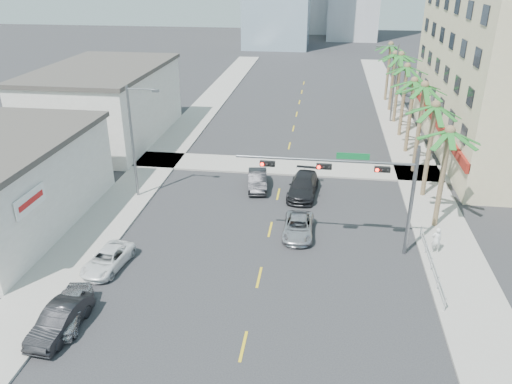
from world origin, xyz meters
TOP-DOWN VIEW (x-y plane):
  - ground at (0.00, 0.00)m, footprint 260.00×260.00m
  - sidewalk_right at (12.00, 20.00)m, footprint 4.00×120.00m
  - sidewalk_left at (-12.00, 20.00)m, footprint 4.00×120.00m
  - sidewalk_cross at (0.00, 22.00)m, footprint 80.00×4.00m
  - building_left_far at (-19.50, 28.00)m, footprint 11.00×18.00m
  - traffic_signal_mast at (5.78, 7.95)m, footprint 11.12×0.54m
  - palm_tree_0 at (11.60, 12.00)m, footprint 4.80×4.80m
  - palm_tree_1 at (11.60, 17.20)m, footprint 4.80×4.80m
  - palm_tree_2 at (11.60, 22.40)m, footprint 4.80×4.80m
  - palm_tree_3 at (11.60, 27.60)m, footprint 4.80×4.80m
  - palm_tree_4 at (11.60, 32.80)m, footprint 4.80×4.80m
  - palm_tree_5 at (11.60, 38.00)m, footprint 4.80×4.80m
  - palm_tree_6 at (11.60, 43.20)m, footprint 4.80×4.80m
  - palm_tree_7 at (11.60, 48.40)m, footprint 4.80×4.80m
  - streetlight_left at (-11.00, 14.00)m, footprint 2.55×0.25m
  - streetlight_right at (11.00, 38.00)m, footprint 2.55×0.25m
  - guardrail at (10.30, 6.00)m, footprint 0.08×8.08m
  - car_parked_near at (-9.40, -1.30)m, footprint 2.23×4.35m
  - car_parked_mid at (-9.40, -2.17)m, footprint 1.87×4.45m
  - car_parked_far at (-9.40, 3.79)m, footprint 2.44×4.39m
  - car_lane_left at (-1.85, 16.98)m, footprint 2.09×4.51m
  - car_lane_center at (2.00, 9.51)m, footprint 2.05×4.41m
  - car_lane_right at (2.00, 16.20)m, footprint 2.60×5.49m
  - pedestrian at (10.93, 8.20)m, footprint 0.69×0.49m

SIDE VIEW (x-z plane):
  - ground at x=0.00m, z-range 0.00..0.00m
  - sidewalk_right at x=12.00m, z-range 0.00..0.15m
  - sidewalk_left at x=-12.00m, z-range 0.00..0.15m
  - sidewalk_cross at x=0.00m, z-range 0.00..0.15m
  - car_parked_far at x=-9.40m, z-range 0.00..1.16m
  - car_lane_center at x=2.00m, z-range 0.00..1.22m
  - guardrail at x=10.30m, z-range 0.17..1.17m
  - car_parked_near at x=-9.40m, z-range 0.00..1.42m
  - car_parked_mid at x=-9.40m, z-range 0.00..1.43m
  - car_lane_left at x=-1.85m, z-range 0.00..1.43m
  - car_lane_right at x=2.00m, z-range 0.00..1.55m
  - pedestrian at x=10.93m, z-range 0.15..1.92m
  - building_left_far at x=-19.50m, z-range 0.00..7.20m
  - streetlight_left at x=-11.00m, z-range 0.56..9.56m
  - streetlight_right at x=11.00m, z-range 0.56..9.56m
  - traffic_signal_mast at x=5.78m, z-range 1.46..8.66m
  - palm_tree_0 at x=11.60m, z-range 3.18..10.98m
  - palm_tree_3 at x=11.60m, z-range 3.18..10.98m
  - palm_tree_6 at x=11.60m, z-range 3.18..10.98m
  - palm_tree_1 at x=11.60m, z-range 3.35..11.51m
  - palm_tree_4 at x=11.60m, z-range 3.35..11.51m
  - palm_tree_7 at x=11.60m, z-range 3.35..11.51m
  - palm_tree_2 at x=11.60m, z-range 3.52..12.04m
  - palm_tree_5 at x=11.60m, z-range 3.52..12.04m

